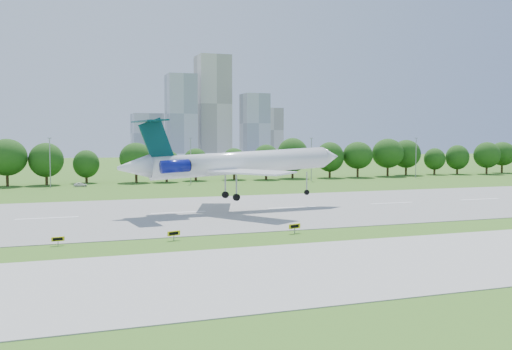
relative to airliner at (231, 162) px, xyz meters
The scene contains 11 objects.
ground 27.52m from the airliner, 109.71° to the right, with size 600.00×600.00×0.00m, color #396B1C.
runway 11.98m from the airliner, behind, with size 400.00×45.00×0.08m, color gray.
taxiway 44.41m from the airliner, 101.72° to the right, with size 400.00×23.00×0.08m, color #ADADA8.
tree_line 67.84m from the airliner, 97.52° to the left, with size 288.40×8.40×10.40m.
light_poles 58.38m from the airliner, 101.24° to the left, with size 175.90×0.25×12.19m.
skyline 377.73m from the airliner, 75.99° to the left, with size 127.00×52.00×80.00m.
airliner is the anchor object (origin of this frame).
taxi_sign_left 36.57m from the airliner, 139.89° to the right, with size 1.44×0.38×1.00m.
taxi_sign_centre 29.07m from the airliner, 120.86° to the right, with size 1.60×0.66×1.14m.
taxi_sign_right 25.36m from the airliner, 87.56° to the right, with size 1.74×0.69×1.24m.
service_vehicle_b 62.10m from the airliner, 110.81° to the left, with size 1.32×3.28×1.12m, color silver.
Camera 1 is at (-18.48, -65.64, 12.12)m, focal length 40.00 mm.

